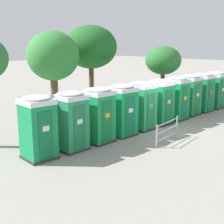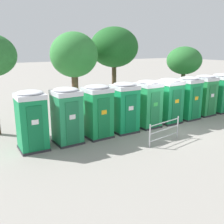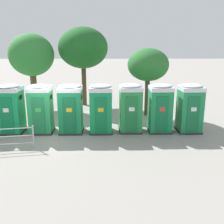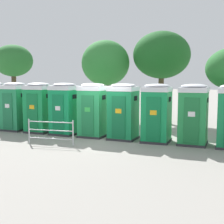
% 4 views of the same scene
% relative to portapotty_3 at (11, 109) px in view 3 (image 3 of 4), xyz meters
% --- Properties ---
extents(ground_plane, '(120.00, 120.00, 0.00)m').
position_rel_portapotty_3_xyz_m(ground_plane, '(2.32, -0.45, -1.28)').
color(ground_plane, gray).
extents(portapotty_3, '(1.22, 1.22, 2.54)m').
position_rel_portapotty_3_xyz_m(portapotty_3, '(0.00, 0.00, 0.00)').
color(portapotty_3, '#2D2D33').
rests_on(portapotty_3, ground).
extents(portapotty_4, '(1.21, 1.23, 2.54)m').
position_rel_portapotty_3_xyz_m(portapotty_4, '(1.54, 0.02, 0.00)').
color(portapotty_4, '#2D2D33').
rests_on(portapotty_4, ground).
extents(portapotty_5, '(1.20, 1.21, 2.54)m').
position_rel_portapotty_3_xyz_m(portapotty_5, '(3.08, 0.02, 0.00)').
color(portapotty_5, '#2D2D33').
rests_on(portapotty_5, ground).
extents(portapotty_6, '(1.20, 1.23, 2.54)m').
position_rel_portapotty_3_xyz_m(portapotty_6, '(4.63, 0.02, 0.00)').
color(portapotty_6, '#2D2D33').
rests_on(portapotty_6, ground).
extents(portapotty_7, '(1.20, 1.23, 2.54)m').
position_rel_portapotty_3_xyz_m(portapotty_7, '(6.17, 0.12, 0.00)').
color(portapotty_7, '#2D2D33').
rests_on(portapotty_7, ground).
extents(portapotty_8, '(1.17, 1.21, 2.54)m').
position_rel_portapotty_3_xyz_m(portapotty_8, '(7.71, 0.08, 0.00)').
color(portapotty_8, '#2D2D33').
rests_on(portapotty_8, ground).
extents(portapotty_9, '(1.21, 1.23, 2.54)m').
position_rel_portapotty_3_xyz_m(portapotty_9, '(9.25, 0.05, 0.00)').
color(portapotty_9, '#2D2D33').
rests_on(portapotty_9, ground).
extents(street_tree_0, '(3.08, 3.08, 5.17)m').
position_rel_portapotty_3_xyz_m(street_tree_0, '(-0.27, 5.43, 2.39)').
color(street_tree_0, brown).
rests_on(street_tree_0, ground).
extents(street_tree_1, '(3.53, 3.53, 5.63)m').
position_rel_portapotty_3_xyz_m(street_tree_1, '(3.24, 6.12, 2.87)').
color(street_tree_1, '#4C3826').
rests_on(street_tree_1, ground).
extents(street_tree_3, '(2.54, 2.54, 4.23)m').
position_rel_portapotty_3_xyz_m(street_tree_3, '(7.48, 3.22, 1.91)').
color(street_tree_3, '#4C3826').
rests_on(street_tree_3, ground).
extents(event_barrier, '(2.04, 0.37, 1.05)m').
position_rel_portapotty_3_xyz_m(event_barrier, '(0.69, -2.23, -0.72)').
color(event_barrier, '#B7B7BC').
rests_on(event_barrier, ground).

